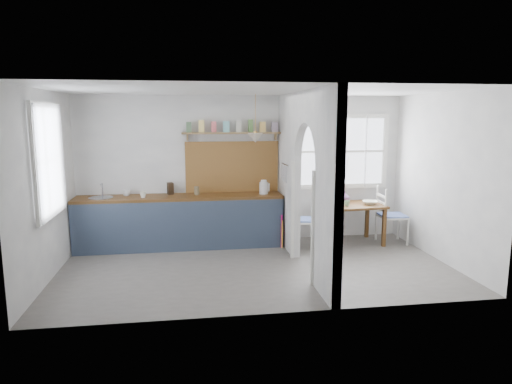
{
  "coord_description": "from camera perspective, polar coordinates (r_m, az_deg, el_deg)",
  "views": [
    {
      "loc": [
        -0.98,
        -6.46,
        2.25
      ],
      "look_at": [
        0.04,
        0.32,
        1.1
      ],
      "focal_mm": 32.0,
      "sensor_mm": 36.0,
      "label": 1
    }
  ],
  "objects": [
    {
      "name": "sink",
      "position": [
        8.01,
        -18.83,
        -0.75
      ],
      "size": [
        0.4,
        0.4,
        0.02
      ],
      "primitive_type": "cylinder",
      "color": "#AFB4BF",
      "rests_on": "counter"
    },
    {
      "name": "kitchen_window",
      "position": [
        6.75,
        -24.79,
        3.57
      ],
      "size": [
        0.1,
        1.16,
        1.5
      ],
      "primitive_type": null,
      "color": "white",
      "rests_on": "walls"
    },
    {
      "name": "dining_table",
      "position": [
        8.25,
        11.56,
        -3.93
      ],
      "size": [
        1.19,
        0.85,
        0.71
      ],
      "primitive_type": null,
      "rotation": [
        0.0,
        0.0,
        0.08
      ],
      "color": "#512F14",
      "rests_on": "floor"
    },
    {
      "name": "pendant_lamp",
      "position": [
        7.7,
        -0.08,
        6.79
      ],
      "size": [
        0.26,
        0.26,
        0.16
      ],
      "primitive_type": "cone",
      "color": "white",
      "rests_on": "ceiling"
    },
    {
      "name": "mug_b",
      "position": [
        8.04,
        -15.88,
        -0.1
      ],
      "size": [
        0.17,
        0.17,
        0.11
      ],
      "primitive_type": "imported",
      "rotation": [
        0.0,
        0.0,
        0.32
      ],
      "color": "silver",
      "rests_on": "counter"
    },
    {
      "name": "bowl",
      "position": [
        8.25,
        14.06,
        -1.29
      ],
      "size": [
        0.33,
        0.33,
        0.06
      ],
      "primitive_type": "imported",
      "rotation": [
        0.0,
        0.0,
        -0.32
      ],
      "color": "white",
      "rests_on": "dining_table"
    },
    {
      "name": "backsplash",
      "position": [
        8.12,
        -3.0,
        3.17
      ],
      "size": [
        1.65,
        0.03,
        0.9
      ],
      "primitive_type": "cube",
      "color": "olive",
      "rests_on": "walls"
    },
    {
      "name": "kettle",
      "position": [
        7.94,
        0.98,
        0.64
      ],
      "size": [
        0.22,
        0.19,
        0.24
      ],
      "primitive_type": null,
      "rotation": [
        0.0,
        0.0,
        0.13
      ],
      "color": "silver",
      "rests_on": "counter"
    },
    {
      "name": "chair_left",
      "position": [
        7.95,
        6.34,
        -3.44
      ],
      "size": [
        0.51,
        0.51,
        0.95
      ],
      "primitive_type": null,
      "rotation": [
        0.0,
        0.0,
        -1.76
      ],
      "color": "silver",
      "rests_on": "floor"
    },
    {
      "name": "ceiling",
      "position": [
        6.54,
        0.11,
        12.61
      ],
      "size": [
        5.8,
        3.2,
        0.01
      ],
      "primitive_type": "cube",
      "color": "white",
      "rests_on": "walls"
    },
    {
      "name": "counter",
      "position": [
        7.99,
        -9.4,
        -3.56
      ],
      "size": [
        3.5,
        0.6,
        0.9
      ],
      "color": "#512F14",
      "rests_on": "floor"
    },
    {
      "name": "towel_orange",
      "position": [
        7.82,
        3.28,
        -5.29
      ],
      "size": [
        0.02,
        0.03,
        0.48
      ],
      "primitive_type": "cube",
      "color": "orange",
      "rests_on": "counter"
    },
    {
      "name": "vase",
      "position": [
        8.35,
        10.98,
        -0.56
      ],
      "size": [
        0.24,
        0.24,
        0.2
      ],
      "primitive_type": "imported",
      "rotation": [
        0.0,
        0.0,
        -0.26
      ],
      "color": "#6B4578",
      "rests_on": "dining_table"
    },
    {
      "name": "knife_block",
      "position": [
        8.03,
        -10.66,
        0.43
      ],
      "size": [
        0.12,
        0.15,
        0.2
      ],
      "primitive_type": "cube",
      "rotation": [
        0.0,
        0.0,
        0.26
      ],
      "color": "black",
      "rests_on": "counter"
    },
    {
      "name": "walls",
      "position": [
        6.6,
        0.11,
        1.27
      ],
      "size": [
        5.81,
        3.21,
        2.6
      ],
      "color": "white",
      "rests_on": "floor"
    },
    {
      "name": "towel_magenta",
      "position": [
        7.87,
        3.2,
        -5.01
      ],
      "size": [
        0.02,
        0.03,
        0.6
      ],
      "primitive_type": "cube",
      "color": "#D5136D",
      "rests_on": "counter"
    },
    {
      "name": "nook_window",
      "position": [
        8.51,
        10.61,
        5.0
      ],
      "size": [
        1.76,
        0.1,
        1.3
      ],
      "primitive_type": null,
      "color": "white",
      "rests_on": "walls"
    },
    {
      "name": "floor",
      "position": [
        6.91,
        0.1,
        -9.47
      ],
      "size": [
        5.8,
        3.2,
        0.01
      ],
      "primitive_type": "cube",
      "color": "slate",
      "rests_on": "ground"
    },
    {
      "name": "jar",
      "position": [
        7.92,
        -7.42,
        0.16
      ],
      "size": [
        0.1,
        0.1,
        0.14
      ],
      "primitive_type": "cylinder",
      "rotation": [
        0.0,
        0.0,
        0.15
      ],
      "color": "brown",
      "rests_on": "counter"
    },
    {
      "name": "table_cup",
      "position": [
        7.99,
        11.28,
        -1.41
      ],
      "size": [
        0.13,
        0.13,
        0.09
      ],
      "primitive_type": "imported",
      "rotation": [
        0.0,
        0.0,
        0.34
      ],
      "color": "#7DA77C",
      "rests_on": "dining_table"
    },
    {
      "name": "chair_right",
      "position": [
        8.46,
        16.68,
        -2.78
      ],
      "size": [
        0.49,
        0.49,
        1.0
      ],
      "primitive_type": null,
      "rotation": [
        0.0,
        0.0,
        1.51
      ],
      "color": "silver",
      "rests_on": "floor"
    },
    {
      "name": "partition",
      "position": [
        6.77,
        5.9,
        2.72
      ],
      "size": [
        0.12,
        3.2,
        2.6
      ],
      "color": "white",
      "rests_on": "floor"
    },
    {
      "name": "shelf",
      "position": [
        7.99,
        -2.98,
        7.78
      ],
      "size": [
        1.75,
        0.2,
        0.21
      ],
      "color": "olive",
      "rests_on": "walls"
    },
    {
      "name": "mug_a",
      "position": [
        7.81,
        -13.94,
        -0.31
      ],
      "size": [
        0.15,
        0.15,
        0.1
      ],
      "primitive_type": "imported",
      "rotation": [
        0.0,
        0.0,
        -0.38
      ],
      "color": "silver",
      "rests_on": "counter"
    },
    {
      "name": "utensil_rail",
      "position": [
        7.57,
        3.66,
        3.46
      ],
      "size": [
        0.02,
        0.5,
        0.02
      ],
      "primitive_type": "cylinder",
      "rotation": [
        1.57,
        0.0,
        0.0
      ],
      "color": "#AFB4BF",
      "rests_on": "partition"
    },
    {
      "name": "plate",
      "position": [
        7.96,
        9.26,
        -1.67
      ],
      "size": [
        0.26,
        0.26,
        0.02
      ],
      "primitive_type": "cylinder",
      "rotation": [
        0.0,
        0.0,
        -0.34
      ],
      "color": "black",
      "rests_on": "dining_table"
    }
  ]
}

